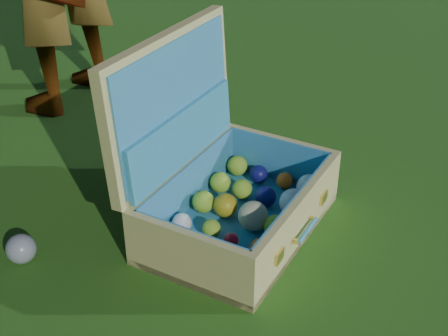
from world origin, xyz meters
TOP-DOWN VIEW (x-y plane):
  - ground at (0.00, 0.00)m, footprint 60.00×60.00m
  - stray_ball at (-0.40, 0.06)m, footprint 0.08×0.08m
  - suitcase at (0.12, -0.10)m, footprint 0.68×0.62m

SIDE VIEW (x-z plane):
  - ground at x=0.00m, z-range 0.00..0.00m
  - stray_ball at x=-0.40m, z-range 0.00..0.08m
  - suitcase at x=0.12m, z-range -0.12..0.42m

